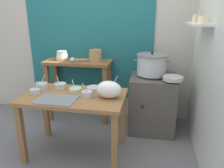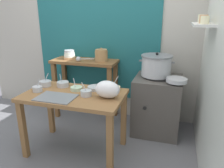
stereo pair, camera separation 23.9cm
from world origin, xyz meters
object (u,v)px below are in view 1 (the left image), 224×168
at_px(ladle, 73,60).
at_px(prep_bowl_3, 87,94).
at_px(wide_pan, 173,78).
at_px(serving_tray, 56,100).
at_px(prep_bowl_2, 113,88).
at_px(prep_bowl_0, 94,88).
at_px(plastic_bag, 109,89).
at_px(prep_bowl_5, 42,86).
at_px(bowl_stack_enamel, 62,56).
at_px(prep_bowl_1, 75,90).
at_px(clay_pot, 95,56).
at_px(back_shelf_table, 79,75).
at_px(steamer_pot, 152,64).
at_px(stove_block, 152,103).
at_px(prep_bowl_4, 60,86).
at_px(prep_table, 74,104).
at_px(prep_bowl_6, 35,91).

bearing_deg(ladle, prep_bowl_3, -61.07).
distance_m(wide_pan, prep_bowl_3, 1.08).
xyz_separation_m(serving_tray, prep_bowl_2, (0.52, 0.39, 0.02)).
bearing_deg(serving_tray, prep_bowl_0, 49.94).
bearing_deg(plastic_bag, prep_bowl_5, 170.43).
height_order(wide_pan, prep_bowl_3, prep_bowl_3).
height_order(bowl_stack_enamel, prep_bowl_1, bowl_stack_enamel).
bearing_deg(plastic_bag, prep_bowl_3, -175.11).
bearing_deg(clay_pot, back_shelf_table, -180.00).
relative_size(steamer_pot, wide_pan, 1.82).
bearing_deg(serving_tray, steamer_pot, 45.00).
xyz_separation_m(stove_block, wide_pan, (0.22, -0.19, 0.42)).
relative_size(steamer_pot, bowl_stack_enamel, 2.58).
distance_m(wide_pan, prep_bowl_5, 1.57).
bearing_deg(prep_bowl_4, prep_bowl_0, 1.74).
height_order(prep_bowl_3, prep_bowl_4, prep_bowl_3).
relative_size(bowl_stack_enamel, wide_pan, 0.71).
relative_size(ladle, prep_bowl_2, 1.42).
height_order(prep_bowl_2, prep_bowl_5, prep_bowl_2).
relative_size(bowl_stack_enamel, prep_bowl_5, 1.07).
bearing_deg(steamer_pot, prep_bowl_4, -150.53).
relative_size(prep_bowl_3, prep_bowl_5, 0.96).
distance_m(wide_pan, prep_bowl_2, 0.75).
bearing_deg(back_shelf_table, serving_tray, -83.38).
bearing_deg(prep_bowl_1, prep_bowl_3, -37.25).
bearing_deg(plastic_bag, bowl_stack_enamel, 134.77).
xyz_separation_m(steamer_pot, prep_bowl_0, (-0.63, -0.57, -0.17)).
height_order(steamer_pot, serving_tray, steamer_pot).
bearing_deg(prep_table, wide_pan, 27.33).
distance_m(steamer_pot, prep_bowl_2, 0.70).
distance_m(steamer_pot, plastic_bag, 0.88).
bearing_deg(prep_bowl_5, prep_bowl_1, -3.38).
relative_size(prep_bowl_1, prep_bowl_6, 0.92).
relative_size(back_shelf_table, steamer_pot, 2.15).
distance_m(prep_bowl_0, prep_bowl_6, 0.64).
distance_m(clay_pot, prep_bowl_0, 0.74).
bearing_deg(prep_bowl_3, plastic_bag, 4.89).
xyz_separation_m(stove_block, plastic_bag, (-0.46, -0.75, 0.43)).
relative_size(clay_pot, bowl_stack_enamel, 1.11).
distance_m(prep_table, prep_bowl_6, 0.45).
bearing_deg(clay_pot, ladle, -160.19).
bearing_deg(ladle, clay_pot, 19.81).
height_order(bowl_stack_enamel, prep_bowl_4, bowl_stack_enamel).
bearing_deg(prep_bowl_1, prep_table, -80.21).
bearing_deg(back_shelf_table, prep_bowl_2, -45.43).
bearing_deg(prep_bowl_5, steamer_pot, 26.69).
bearing_deg(bowl_stack_enamel, back_shelf_table, -0.23).
bearing_deg(bowl_stack_enamel, wide_pan, -11.54).
distance_m(ladle, serving_tray, 0.97).
relative_size(stove_block, prep_bowl_3, 5.03).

